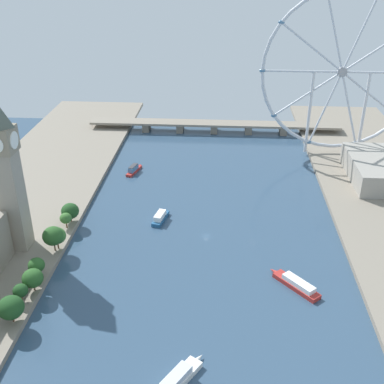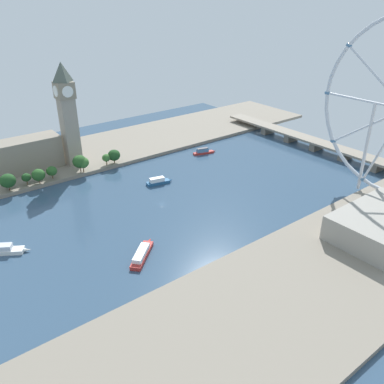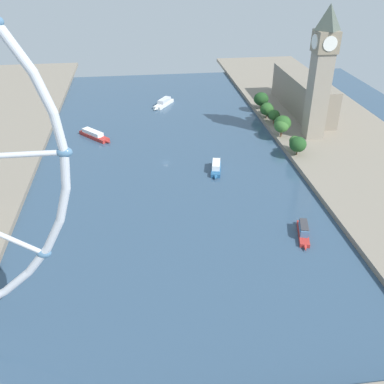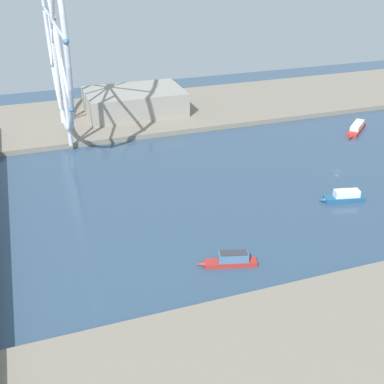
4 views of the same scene
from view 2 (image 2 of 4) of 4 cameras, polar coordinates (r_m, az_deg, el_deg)
ground_plane at (r=294.74m, az=-4.30°, el=-1.65°), size 418.98×418.98×0.00m
riverbank_left at (r=395.26m, az=-14.47°, el=5.38°), size 90.00×520.00×3.00m
riverbank_right at (r=218.34m, az=14.78°, el=-13.60°), size 90.00×520.00×3.00m
clock_tower at (r=355.75m, az=-17.25°, el=10.63°), size 14.91×14.91×86.55m
parliament_block at (r=361.69m, az=-25.10°, el=4.21°), size 22.00×91.45×27.01m
tree_row_embankment at (r=343.26m, az=-17.75°, el=3.36°), size 12.74×100.53×14.71m
riverside_hall at (r=273.69m, az=25.47°, el=-4.21°), size 42.94×65.27×15.78m
river_bridge at (r=411.34m, az=17.30°, el=6.64°), size 230.98×16.77×9.09m
tour_boat_0 at (r=238.66m, az=-7.10°, el=-8.70°), size 24.32×26.70×5.11m
tour_boat_1 at (r=265.01m, az=-25.35°, el=-7.41°), size 19.40×27.13×5.71m
tour_boat_2 at (r=323.84m, az=-4.81°, el=1.52°), size 9.38×22.31×5.62m
tour_boat_3 at (r=384.44m, az=1.63°, el=5.77°), size 9.48×23.42×5.80m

